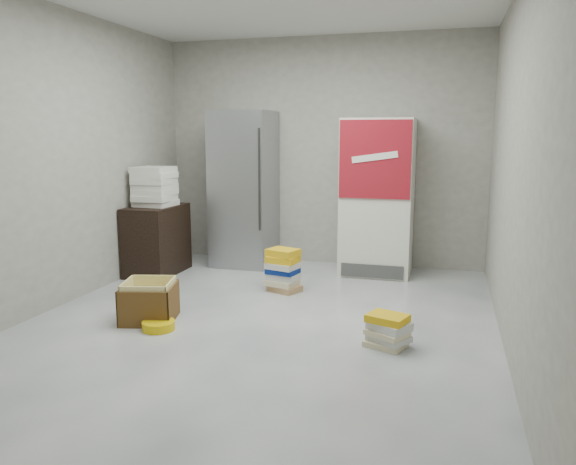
# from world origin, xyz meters

# --- Properties ---
(ground) EXTENTS (5.00, 5.00, 0.00)m
(ground) POSITION_xyz_m (0.00, 0.00, 0.00)
(ground) COLOR silver
(ground) RESTS_ON ground
(room_shell) EXTENTS (4.04, 5.04, 2.82)m
(room_shell) POSITION_xyz_m (0.00, 0.00, 1.80)
(room_shell) COLOR #A8A297
(room_shell) RESTS_ON ground
(steel_fridge) EXTENTS (0.70, 0.72, 1.90)m
(steel_fridge) POSITION_xyz_m (-0.90, 2.13, 0.95)
(steel_fridge) COLOR #ADAFB5
(steel_fridge) RESTS_ON ground
(coke_cooler) EXTENTS (0.80, 0.73, 1.80)m
(coke_cooler) POSITION_xyz_m (0.75, 2.12, 0.90)
(coke_cooler) COLOR silver
(coke_cooler) RESTS_ON ground
(wood_shelf) EXTENTS (0.50, 0.80, 0.80)m
(wood_shelf) POSITION_xyz_m (-1.73, 1.40, 0.40)
(wood_shelf) COLOR black
(wood_shelf) RESTS_ON ground
(supply_box_stack) EXTENTS (0.43, 0.44, 0.45)m
(supply_box_stack) POSITION_xyz_m (-1.73, 1.39, 1.03)
(supply_box_stack) COLOR white
(supply_box_stack) RESTS_ON wood_shelf
(phonebook_stack_main) EXTENTS (0.40, 0.34, 0.45)m
(phonebook_stack_main) POSITION_xyz_m (-0.08, 1.06, 0.22)
(phonebook_stack_main) COLOR #A98152
(phonebook_stack_main) RESTS_ON ground
(phonebook_stack_side) EXTENTS (0.38, 0.36, 0.25)m
(phonebook_stack_side) POSITION_xyz_m (1.13, -0.21, 0.13)
(phonebook_stack_side) COLOR beige
(phonebook_stack_side) RESTS_ON ground
(cardboard_box) EXTENTS (0.54, 0.54, 0.36)m
(cardboard_box) POSITION_xyz_m (-0.96, -0.16, 0.15)
(cardboard_box) COLOR gold
(cardboard_box) RESTS_ON ground
(bucket_lid) EXTENTS (0.30, 0.30, 0.07)m
(bucket_lid) POSITION_xyz_m (-0.76, -0.36, 0.04)
(bucket_lid) COLOR #E5BE09
(bucket_lid) RESTS_ON ground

